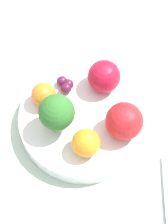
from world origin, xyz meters
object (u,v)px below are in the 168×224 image
(broccoli, at_px, (57,114))
(apple_green, at_px, (124,121))
(apple_red, at_px, (104,76))
(grape_cluster, at_px, (66,84))
(orange_front, at_px, (44,95))
(bowl, at_px, (84,120))
(orange_back, at_px, (86,143))

(broccoli, height_order, apple_green, broccoli)
(apple_red, relative_size, grape_cluster, 1.60)
(broccoli, bearing_deg, apple_red, 21.18)
(apple_green, distance_m, orange_front, 0.13)
(bowl, height_order, grape_cluster, grape_cluster)
(orange_front, distance_m, orange_back, 0.10)
(apple_red, xyz_separation_m, orange_back, (-0.07, -0.09, -0.01))
(apple_green, xyz_separation_m, grape_cluster, (-0.04, 0.11, -0.02))
(broccoli, xyz_separation_m, orange_front, (-0.00, 0.05, -0.02))
(apple_green, bearing_deg, grape_cluster, 112.29)
(bowl, relative_size, broccoli, 2.98)
(apple_red, height_order, orange_front, apple_red)
(bowl, distance_m, apple_green, 0.08)
(orange_back, relative_size, grape_cluster, 1.29)
(bowl, bearing_deg, apple_red, 34.60)
(broccoli, relative_size, apple_green, 1.21)
(broccoli, relative_size, orange_back, 1.63)
(apple_red, bearing_deg, orange_back, -130.09)
(apple_green, relative_size, orange_back, 1.34)
(orange_front, relative_size, orange_back, 0.94)
(broccoli, height_order, apple_red, broccoli)
(bowl, xyz_separation_m, broccoli, (-0.04, -0.00, 0.05))
(apple_green, bearing_deg, bowl, 130.21)
(grape_cluster, bearing_deg, apple_green, -67.71)
(orange_front, bearing_deg, apple_green, -48.87)
(broccoli, xyz_separation_m, apple_red, (0.09, 0.04, -0.01))
(apple_red, xyz_separation_m, apple_green, (-0.01, -0.08, 0.00))
(apple_green, distance_m, orange_back, 0.06)
(apple_red, height_order, orange_back, apple_red)
(broccoli, bearing_deg, orange_front, 91.55)
(apple_red, bearing_deg, orange_front, 172.05)
(apple_green, bearing_deg, broccoli, 150.55)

